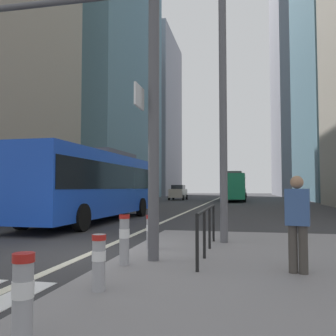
% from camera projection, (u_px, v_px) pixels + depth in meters
% --- Properties ---
extents(ground_plane, '(160.00, 160.00, 0.00)m').
position_uv_depth(ground_plane, '(196.00, 208.00, 27.94)').
color(ground_plane, '#303033').
extents(lane_centre_line, '(0.20, 80.00, 0.01)m').
position_uv_depth(lane_centre_line, '(208.00, 203.00, 37.73)').
color(lane_centre_line, beige).
rests_on(lane_centre_line, ground).
extents(office_tower_left_mid, '(11.62, 25.83, 38.05)m').
position_uv_depth(office_tower_left_mid, '(103.00, 67.00, 52.20)').
color(office_tower_left_mid, slate).
rests_on(office_tower_left_mid, ground).
extents(office_tower_left_far, '(11.41, 18.64, 33.66)m').
position_uv_depth(office_tower_left_far, '(149.00, 117.00, 77.72)').
color(office_tower_left_far, gray).
rests_on(office_tower_left_far, ground).
extents(office_tower_right_far, '(13.36, 22.46, 56.55)m').
position_uv_depth(office_tower_right_far, '(308.00, 57.00, 74.09)').
color(office_tower_right_far, gray).
rests_on(office_tower_right_far, ground).
extents(city_bus_blue_oncoming, '(2.91, 11.25, 3.40)m').
position_uv_depth(city_bus_blue_oncoming, '(94.00, 182.00, 16.79)').
color(city_bus_blue_oncoming, blue).
rests_on(city_bus_blue_oncoming, ground).
extents(city_bus_red_receding, '(2.81, 11.13, 3.40)m').
position_uv_depth(city_bus_red_receding, '(234.00, 186.00, 42.72)').
color(city_bus_red_receding, '#198456').
rests_on(city_bus_red_receding, ground).
extents(car_oncoming_mid, '(2.04, 4.17, 1.94)m').
position_uv_depth(car_oncoming_mid, '(178.00, 192.00, 47.28)').
color(car_oncoming_mid, '#B2A899').
rests_on(car_oncoming_mid, ground).
extents(car_receding_near, '(2.18, 4.45, 1.94)m').
position_uv_depth(car_receding_near, '(237.00, 191.00, 60.24)').
color(car_receding_near, maroon).
rests_on(car_receding_near, ground).
extents(car_receding_far, '(2.05, 4.51, 1.94)m').
position_uv_depth(car_receding_far, '(240.00, 191.00, 61.74)').
color(car_receding_far, black).
rests_on(car_receding_far, ground).
extents(traffic_signal_gantry, '(6.87, 0.65, 6.00)m').
position_uv_depth(traffic_signal_gantry, '(48.00, 67.00, 7.72)').
color(traffic_signal_gantry, '#515156').
rests_on(traffic_signal_gantry, median_island).
extents(street_lamp_post, '(5.50, 0.32, 8.00)m').
position_uv_depth(street_lamp_post, '(223.00, 48.00, 9.61)').
color(street_lamp_post, '#56565B').
rests_on(street_lamp_post, median_island).
extents(bollard_front, '(0.20, 0.20, 0.83)m').
position_uv_depth(bollard_front, '(23.00, 295.00, 3.19)').
color(bollard_front, '#99999E').
rests_on(bollard_front, median_island).
extents(bollard_left, '(0.20, 0.20, 0.77)m').
position_uv_depth(bollard_left, '(99.00, 259.00, 4.98)').
color(bollard_left, '#99999E').
rests_on(bollard_left, median_island).
extents(bollard_right, '(0.20, 0.20, 0.93)m').
position_uv_depth(bollard_right, '(124.00, 237.00, 6.64)').
color(bollard_right, '#99999E').
rests_on(bollard_right, median_island).
extents(bollard_back, '(0.20, 0.20, 0.78)m').
position_uv_depth(bollard_back, '(150.00, 230.00, 8.39)').
color(bollard_back, '#99999E').
rests_on(bollard_back, median_island).
extents(pedestrian_railing, '(0.06, 3.62, 0.98)m').
position_uv_depth(pedestrian_railing, '(207.00, 220.00, 7.86)').
color(pedestrian_railing, black).
rests_on(pedestrian_railing, median_island).
extents(pedestrian_walking, '(0.43, 0.32, 1.61)m').
position_uv_depth(pedestrian_walking, '(298.00, 219.00, 6.01)').
color(pedestrian_walking, '#423D38').
rests_on(pedestrian_walking, median_island).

